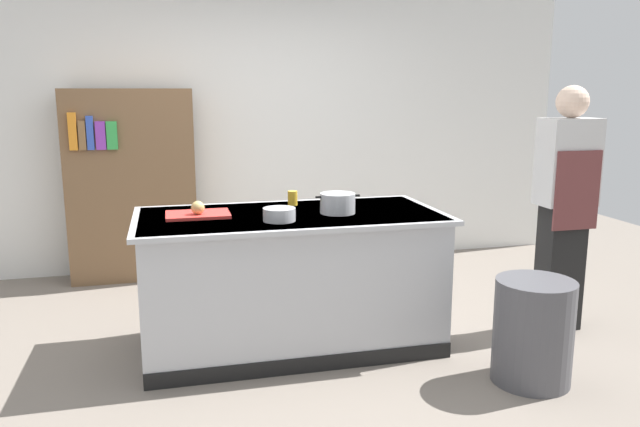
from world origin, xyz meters
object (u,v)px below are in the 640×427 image
object	(u,v)px
stock_pot	(338,203)
bookshelf	(132,186)
onion	(198,208)
mixing_bowl	(279,214)
person_chef	(565,203)
trash_bin	(533,331)
juice_cup	(293,198)

from	to	relation	value
stock_pot	bookshelf	bearing A→B (deg)	126.62
onion	stock_pot	world-z (taller)	stock_pot
mixing_bowl	person_chef	bearing A→B (deg)	1.40
stock_pot	trash_bin	distance (m)	1.42
stock_pot	person_chef	bearing A→B (deg)	-3.55
person_chef	mixing_bowl	bearing A→B (deg)	109.31
person_chef	bookshelf	bearing A→B (deg)	74.77
stock_pot	juice_cup	bearing A→B (deg)	123.33
stock_pot	person_chef	distance (m)	1.62
onion	stock_pot	xyz separation A→B (m)	(0.89, -0.08, 0.00)
juice_cup	bookshelf	distance (m)	1.90
juice_cup	trash_bin	size ratio (longest dim) A/B	0.16
onion	person_chef	size ratio (longest dim) A/B	0.05
trash_bin	bookshelf	world-z (taller)	bookshelf
mixing_bowl	person_chef	world-z (taller)	person_chef
juice_cup	onion	bearing A→B (deg)	-157.71
trash_bin	person_chef	world-z (taller)	person_chef
bookshelf	onion	bearing A→B (deg)	-74.64
person_chef	trash_bin	bearing A→B (deg)	155.14
trash_bin	onion	bearing A→B (deg)	154.34
mixing_bowl	person_chef	size ratio (longest dim) A/B	0.12
person_chef	stock_pot	bearing A→B (deg)	104.36
onion	trash_bin	world-z (taller)	onion
juice_cup	stock_pot	bearing A→B (deg)	-56.67
onion	mixing_bowl	distance (m)	0.53
juice_cup	bookshelf	world-z (taller)	bookshelf
trash_bin	bookshelf	size ratio (longest dim) A/B	0.36
onion	stock_pot	distance (m)	0.89
person_chef	bookshelf	size ratio (longest dim) A/B	1.01
mixing_bowl	person_chef	distance (m)	2.03
onion	person_chef	bearing A→B (deg)	-4.04
mixing_bowl	trash_bin	xyz separation A→B (m)	(1.37, -0.66, -0.63)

